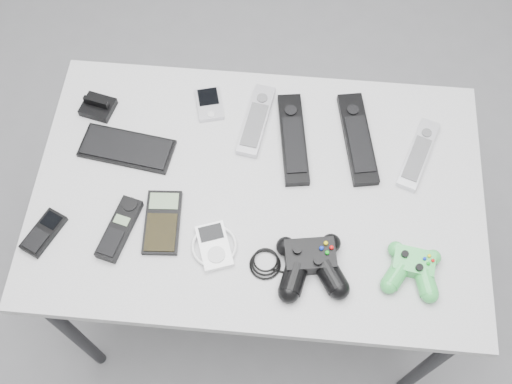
# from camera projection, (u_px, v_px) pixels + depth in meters

# --- Properties ---
(floor) EXTENTS (3.50, 3.50, 0.00)m
(floor) POSITION_uv_depth(u_px,v_px,m) (252.00, 310.00, 1.98)
(floor) COLOR slate
(floor) RESTS_ON ground
(desk) EXTENTS (1.05, 0.68, 0.70)m
(desk) POSITION_uv_depth(u_px,v_px,m) (258.00, 201.00, 1.45)
(desk) COLOR #9A999C
(desk) RESTS_ON floor
(pda_keyboard) EXTENTS (0.23, 0.12, 0.01)m
(pda_keyboard) POSITION_uv_depth(u_px,v_px,m) (127.00, 148.00, 1.44)
(pda_keyboard) COLOR black
(pda_keyboard) RESTS_ON desk
(dock_bracket) EXTENTS (0.09, 0.08, 0.04)m
(dock_bracket) POSITION_uv_depth(u_px,v_px,m) (97.00, 105.00, 1.48)
(dock_bracket) COLOR black
(dock_bracket) RESTS_ON desk
(pda) EXTENTS (0.08, 0.11, 0.02)m
(pda) POSITION_uv_depth(u_px,v_px,m) (209.00, 104.00, 1.50)
(pda) COLOR #B1B0B7
(pda) RESTS_ON desk
(remote_silver_a) EXTENTS (0.08, 0.21, 0.02)m
(remote_silver_a) POSITION_uv_depth(u_px,v_px,m) (256.00, 120.00, 1.47)
(remote_silver_a) COLOR #B1B0B7
(remote_silver_a) RESTS_ON desk
(remote_black_a) EXTENTS (0.09, 0.26, 0.03)m
(remote_black_a) POSITION_uv_depth(u_px,v_px,m) (293.00, 138.00, 1.45)
(remote_black_a) COLOR black
(remote_black_a) RESTS_ON desk
(remote_black_b) EXTENTS (0.11, 0.26, 0.02)m
(remote_black_b) POSITION_uv_depth(u_px,v_px,m) (358.00, 138.00, 1.45)
(remote_black_b) COLOR black
(remote_black_b) RESTS_ON desk
(remote_silver_b) EXTENTS (0.11, 0.20, 0.02)m
(remote_silver_b) POSITION_uv_depth(u_px,v_px,m) (418.00, 154.00, 1.43)
(remote_silver_b) COLOR silver
(remote_silver_b) RESTS_ON desk
(mobile_phone) EXTENTS (0.09, 0.12, 0.02)m
(mobile_phone) POSITION_uv_depth(u_px,v_px,m) (44.00, 233.00, 1.34)
(mobile_phone) COLOR black
(mobile_phone) RESTS_ON desk
(cordless_handset) EXTENTS (0.08, 0.16, 0.02)m
(cordless_handset) POSITION_uv_depth(u_px,v_px,m) (119.00, 229.00, 1.34)
(cordless_handset) COLOR black
(cordless_handset) RESTS_ON desk
(calculator) EXTENTS (0.09, 0.16, 0.02)m
(calculator) POSITION_uv_depth(u_px,v_px,m) (162.00, 222.00, 1.35)
(calculator) COLOR black
(calculator) RESTS_ON desk
(mp3_player) EXTENTS (0.13, 0.14, 0.02)m
(mp3_player) POSITION_uv_depth(u_px,v_px,m) (214.00, 246.00, 1.32)
(mp3_player) COLOR white
(mp3_player) RESTS_ON desk
(controller_black) EXTENTS (0.28, 0.20, 0.05)m
(controller_black) POSITION_uv_depth(u_px,v_px,m) (311.00, 263.00, 1.29)
(controller_black) COLOR black
(controller_black) RESTS_ON desk
(controller_green) EXTENTS (0.14, 0.15, 0.04)m
(controller_green) POSITION_uv_depth(u_px,v_px,m) (413.00, 268.00, 1.29)
(controller_green) COLOR green
(controller_green) RESTS_ON desk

